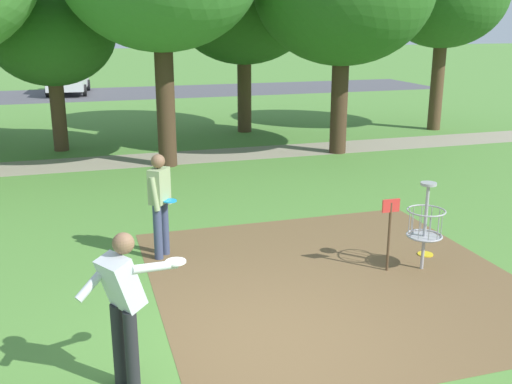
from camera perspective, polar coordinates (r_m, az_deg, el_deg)
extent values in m
plane|color=#518438|center=(7.24, 1.14, -14.62)|extent=(160.00, 160.00, 0.00)
cube|color=brown|center=(8.98, 7.56, -8.29)|extent=(5.29, 5.52, 0.01)
cylinder|color=#9E9EA3|center=(9.36, 16.00, -3.35)|extent=(0.05, 0.05, 1.35)
cylinder|color=#9E9EA3|center=(9.16, 16.33, 0.76)|extent=(0.24, 0.24, 0.04)
torus|color=#9E9EA3|center=(9.28, 16.13, -1.74)|extent=(0.58, 0.58, 0.02)
torus|color=#9E9EA3|center=(9.40, 15.94, -4.06)|extent=(0.55, 0.55, 0.03)
cylinder|color=#9E9EA3|center=(9.41, 15.93, -4.18)|extent=(0.48, 0.48, 0.02)
cylinder|color=gray|center=(9.47, 17.25, -2.76)|extent=(0.01, 0.01, 0.40)
cylinder|color=gray|center=(9.55, 16.56, -2.53)|extent=(0.01, 0.01, 0.40)
cylinder|color=gray|center=(9.56, 15.68, -2.45)|extent=(0.01, 0.01, 0.40)
cylinder|color=gray|center=(9.48, 14.93, -2.54)|extent=(0.01, 0.01, 0.40)
cylinder|color=gray|center=(9.35, 14.58, -2.77)|extent=(0.01, 0.01, 0.40)
cylinder|color=gray|center=(9.21, 14.78, -3.07)|extent=(0.01, 0.01, 0.40)
cylinder|color=gray|center=(9.13, 15.48, -3.31)|extent=(0.01, 0.01, 0.40)
cylinder|color=gray|center=(9.12, 16.40, -3.40)|extent=(0.01, 0.01, 0.40)
cylinder|color=gray|center=(9.20, 17.17, -3.30)|extent=(0.01, 0.01, 0.40)
cylinder|color=gray|center=(9.33, 17.49, -3.05)|extent=(0.01, 0.01, 0.40)
cylinder|color=#4C3823|center=(9.21, 12.71, -4.26)|extent=(0.04, 0.04, 1.10)
cube|color=red|center=(9.05, 12.91, -1.29)|extent=(0.28, 0.03, 0.20)
cylinder|color=#232328|center=(6.52, -13.08, -14.15)|extent=(0.14, 0.14, 0.92)
cylinder|color=#232328|center=(6.36, -11.89, -14.89)|extent=(0.14, 0.14, 0.92)
cube|color=silver|center=(6.10, -12.92, -8.52)|extent=(0.51, 0.51, 0.60)
sphere|color=brown|center=(5.98, -12.69, -4.86)|extent=(0.22, 0.22, 0.22)
cylinder|color=silver|center=(6.09, -9.79, -7.15)|extent=(0.55, 0.38, 0.21)
cylinder|color=white|center=(6.26, -7.76, -6.68)|extent=(0.22, 0.22, 0.02)
cylinder|color=silver|center=(6.11, -15.22, -8.13)|extent=(0.46, 0.32, 0.37)
cylinder|color=#384260|center=(9.76, -8.82, -3.42)|extent=(0.14, 0.14, 0.92)
cylinder|color=#384260|center=(9.58, -9.45, -3.83)|extent=(0.14, 0.14, 0.92)
cube|color=#93A875|center=(9.45, -9.33, 0.60)|extent=(0.39, 0.42, 0.56)
sphere|color=brown|center=(9.35, -9.44, 2.96)|extent=(0.22, 0.22, 0.22)
cylinder|color=#93A875|center=(9.62, -8.66, 0.39)|extent=(0.19, 0.17, 0.55)
cylinder|color=#93A875|center=(9.30, -9.77, -0.20)|extent=(0.19, 0.17, 0.55)
cylinder|color=#1E93DB|center=(9.43, -8.32, -0.85)|extent=(0.22, 0.22, 0.02)
cylinder|color=gold|center=(10.16, 16.04, -5.80)|extent=(0.25, 0.25, 0.02)
cylinder|color=#4C3823|center=(18.34, -18.52, 7.02)|extent=(0.43, 0.43, 2.08)
ellipsoid|color=#285B1E|center=(18.15, -19.21, 14.50)|extent=(3.63, 3.63, 3.08)
cylinder|color=#4C3823|center=(20.45, -1.13, 9.35)|extent=(0.48, 0.48, 2.53)
ellipsoid|color=#285B1E|center=(20.31, -1.18, 18.09)|extent=(4.91, 4.91, 4.18)
cylinder|color=#422D1E|center=(15.60, -8.71, 8.24)|extent=(0.48, 0.48, 3.18)
cylinder|color=#4C3823|center=(21.77, 17.06, 9.71)|extent=(0.45, 0.45, 3.01)
cylinder|color=#422D1E|center=(17.22, 8.03, 8.25)|extent=(0.48, 0.48, 2.73)
cube|color=#4C4C51|center=(32.50, -13.51, 9.24)|extent=(36.00, 6.00, 0.01)
cube|color=silver|center=(32.97, -17.69, 10.33)|extent=(2.18, 4.35, 0.90)
cube|color=#2D333D|center=(32.91, -17.81, 11.66)|extent=(1.78, 2.32, 0.64)
cylinder|color=black|center=(34.40, -18.93, 9.68)|extent=(0.23, 0.61, 0.60)
cylinder|color=black|center=(34.22, -15.90, 9.90)|extent=(0.23, 0.61, 0.60)
cylinder|color=black|center=(31.83, -19.48, 9.17)|extent=(0.23, 0.61, 0.60)
cylinder|color=black|center=(31.64, -16.21, 9.41)|extent=(0.23, 0.61, 0.60)
cube|color=gray|center=(16.67, -9.79, 3.13)|extent=(40.00, 1.67, 0.00)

